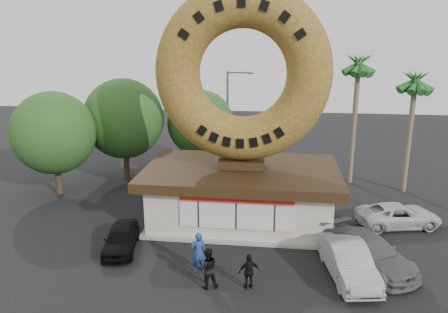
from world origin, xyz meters
name	(u,v)px	position (x,y,z in m)	size (l,w,h in m)	color
ground	(230,272)	(0.00, 0.00, 0.00)	(90.00, 90.00, 0.00)	black
donut_shop	(241,192)	(0.00, 5.98, 1.77)	(11.20, 7.20, 3.80)	beige
giant_donut	(243,74)	(0.00, 6.00, 8.66)	(9.72, 9.72, 2.48)	olive
tree_west	(124,119)	(-9.50, 13.00, 4.64)	(6.00, 6.00, 7.65)	#473321
tree_mid	(201,123)	(-4.00, 15.00, 4.02)	(5.20, 5.20, 6.63)	#473321
tree_far	(54,133)	(-13.00, 9.00, 4.33)	(5.60, 5.60, 7.14)	#473321
palm_near	(358,69)	(7.50, 14.00, 8.41)	(2.60, 2.60, 9.75)	#726651
palm_far	(415,85)	(11.00, 12.50, 7.48)	(2.60, 2.60, 8.75)	#726651
street_lamp	(229,116)	(-1.86, 16.00, 4.48)	(2.11, 0.20, 8.00)	#59595E
person_left	(198,252)	(-1.45, -0.13, 0.99)	(0.72, 0.47, 1.98)	navy
person_center	(208,268)	(-0.82, -1.39, 0.94)	(0.92, 0.72, 1.89)	black
person_right	(249,271)	(0.98, -1.22, 0.81)	(0.95, 0.40, 1.62)	black
car_black	(121,238)	(-5.79, 1.48, 0.65)	(1.54, 3.82, 1.30)	black
car_silver	(348,261)	(5.39, 0.29, 0.78)	(1.66, 4.75, 1.57)	#939397
car_grey	(369,252)	(6.51, 1.33, 0.76)	(2.13, 5.24, 1.52)	slate
car_white	(398,215)	(9.09, 6.29, 0.66)	(2.20, 4.77, 1.33)	silver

